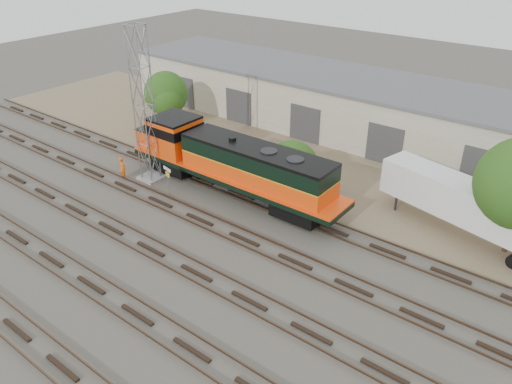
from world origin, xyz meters
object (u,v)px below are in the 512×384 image
Objects in this scene: worker at (123,168)px; locomotive at (230,162)px; signal_tower at (144,109)px; semi_trailer at (470,205)px.

locomotive is at bearing -142.13° from worker.
signal_tower reaches higher than worker.
locomotive is 16.88m from semi_trailer.
signal_tower is at bearing -161.31° from locomotive.
semi_trailer is at bearing 17.42° from signal_tower.
signal_tower is 24.02m from semi_trailer.
worker is 0.16× the size of semi_trailer.
locomotive is at bearing 18.69° from signal_tower.
locomotive is 7.63m from signal_tower.
signal_tower is (-6.51, -2.20, 3.32)m from locomotive.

